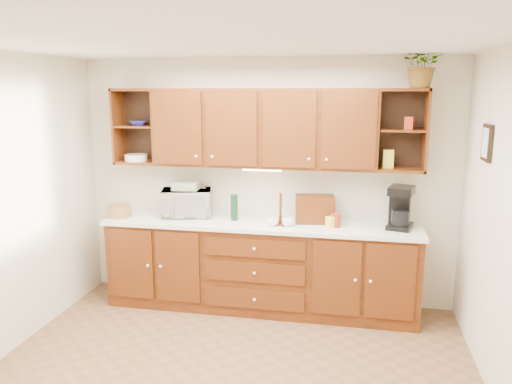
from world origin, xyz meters
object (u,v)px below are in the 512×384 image
at_px(microwave, 187,203).
at_px(bread_box, 315,209).
at_px(potted_plant, 423,64).
at_px(coffee_maker, 400,208).

bearing_deg(microwave, bread_box, -14.66).
xyz_separation_m(bread_box, potted_plant, (0.97, -0.02, 1.43)).
xyz_separation_m(microwave, coffee_maker, (2.21, -0.05, 0.06)).
bearing_deg(bread_box, microwave, 172.73).
xyz_separation_m(coffee_maker, potted_plant, (0.13, 0.03, 1.37)).
relative_size(coffee_maker, potted_plant, 0.96).
distance_m(microwave, bread_box, 1.37).
distance_m(microwave, potted_plant, 2.74).
distance_m(bread_box, potted_plant, 1.73).
bearing_deg(potted_plant, bread_box, 178.63).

